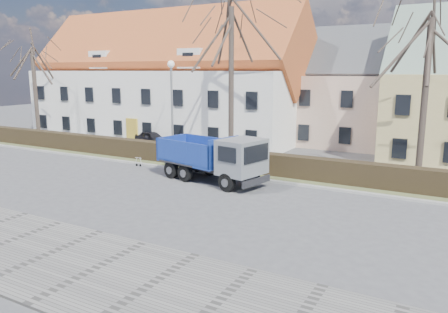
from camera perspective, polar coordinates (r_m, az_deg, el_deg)
The scene contains 14 objects.
ground at distance 22.40m, azimuth -4.93°, elevation -5.08°, with size 120.00×120.00×0.00m, color #49484B.
sidewalk_near at distance 16.48m, azimuth -22.08°, elevation -11.86°, with size 80.00×5.00×0.08m, color slate.
curb_far at distance 26.18m, azimuth 0.72°, elevation -2.50°, with size 80.00×0.30×0.12m, color gray.
grass_strip at distance 27.56m, azimuth 2.31°, elevation -1.83°, with size 80.00×3.00×0.10m, color #4C5530.
hedge at distance 27.26m, azimuth 2.13°, elevation -0.68°, with size 60.00×0.90×1.30m, color black.
building_white at distance 42.11m, azimuth -7.54°, elevation 9.06°, with size 26.80×10.80×9.50m, color white, non-canonical shape.
building_pink at distance 38.69m, azimuth 17.18°, elevation 7.36°, with size 10.80×8.80×8.00m, color #CDA891, non-canonical shape.
tree_0 at distance 43.08m, azimuth -23.48°, elevation 8.55°, with size 7.20×7.20×9.90m, color #362C26, non-canonical shape.
tree_1 at distance 29.82m, azimuth 0.95°, elevation 11.33°, with size 9.20×9.20×12.65m, color #362C26, non-canonical shape.
tree_2 at distance 26.36m, azimuth 24.86°, elevation 8.52°, with size 8.00×8.00×11.00m, color #362C26, non-canonical shape.
dump_truck at distance 24.98m, azimuth -2.14°, elevation -0.06°, with size 6.93×2.57×2.77m, color navy, non-canonical shape.
streetlight at distance 30.73m, azimuth -6.80°, elevation 5.97°, with size 0.55×0.55×7.00m, color gray, non-canonical shape.
cart_frame at distance 29.57m, azimuth -11.43°, elevation -0.59°, with size 0.72×0.41×0.66m, color silver, non-canonical shape.
parked_car_a at distance 37.05m, azimuth -9.25°, elevation 2.35°, with size 1.53×3.80×1.29m, color black.
Camera 1 is at (12.12, -17.76, 6.27)m, focal length 35.00 mm.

